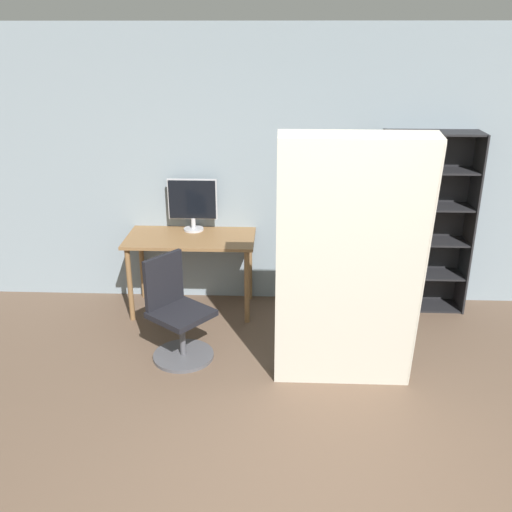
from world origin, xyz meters
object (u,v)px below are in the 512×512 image
Objects in this scene: office_chair at (177,319)px; mattress_near at (349,268)px; monitor at (193,202)px; bookshelf at (412,225)px.

mattress_near is at bearing -15.90° from office_chair.
mattress_near reaches higher than monitor.
bookshelf reaches higher than monitor.
monitor is 0.29× the size of bookshelf.
mattress_near is at bearing -47.11° from monitor.
monitor reaches higher than office_chair.
bookshelf is at bearing -0.30° from monitor.
monitor is at bearing 89.93° from office_chair.
office_chair is at bearing -153.42° from bookshelf.
bookshelf is (2.14, -0.01, -0.20)m from monitor.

